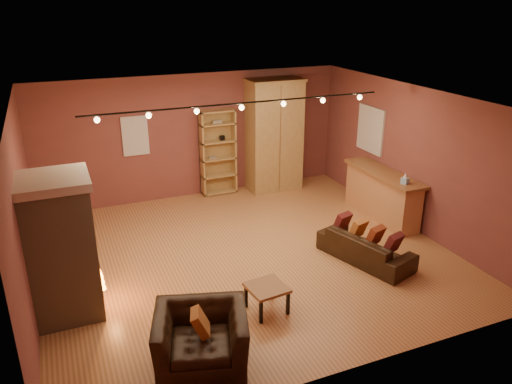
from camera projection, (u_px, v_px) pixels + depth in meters
name	position (u px, v px, depth m)	size (l,w,h in m)	color
floor	(247.00, 255.00, 9.01)	(7.00, 7.00, 0.00)	#9B6237
ceiling	(246.00, 100.00, 7.98)	(7.00, 7.00, 0.00)	brown
back_wall	(193.00, 136.00, 11.29)	(7.00, 0.02, 2.80)	brown
left_wall	(23.00, 215.00, 7.24)	(0.02, 6.50, 2.80)	brown
right_wall	(413.00, 158.00, 9.76)	(0.02, 6.50, 2.80)	brown
fireplace	(62.00, 248.00, 7.01)	(1.01, 0.98, 2.12)	tan
back_window	(135.00, 136.00, 10.75)	(0.56, 0.04, 0.86)	silver
bookcase	(217.00, 151.00, 11.52)	(0.81, 0.32, 1.99)	tan
armoire	(274.00, 135.00, 11.70)	(1.29, 0.73, 2.63)	tan
bar_counter	(382.00, 195.00, 10.36)	(0.57, 2.11, 1.01)	tan
tissue_box	(405.00, 179.00, 9.51)	(0.15, 0.15, 0.22)	#88B6DA
right_window	(371.00, 130.00, 10.86)	(0.05, 0.90, 1.00)	silver
loveseat	(366.00, 242.00, 8.70)	(0.99, 1.80, 0.74)	black
armchair	(201.00, 331.00, 6.16)	(1.31, 1.05, 1.00)	black
coffee_table	(267.00, 290.00, 7.29)	(0.60, 0.60, 0.41)	#905C34
track_rail	(242.00, 105.00, 8.20)	(5.20, 0.09, 0.13)	black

